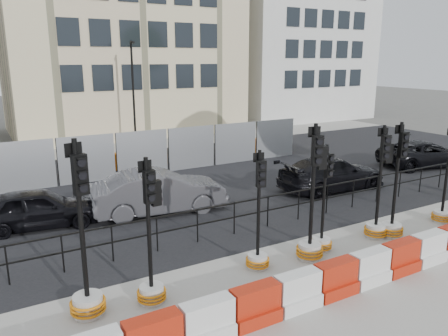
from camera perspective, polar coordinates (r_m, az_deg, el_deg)
ground at (r=12.76m, az=8.85°, el=-9.37°), size 120.00×120.00×0.00m
sidewalk_near at (r=10.84m, az=19.10°, el=-14.43°), size 40.00×6.00×0.02m
road at (r=18.40m, az=-4.84°, el=-1.82°), size 40.00×14.00×0.03m
sidewalk_far at (r=26.62m, az=-13.12°, el=2.82°), size 40.00×4.00×0.02m
building_white at (r=39.62m, az=8.74°, el=18.21°), size 12.00×9.06×16.00m
kerb_railing at (r=13.40m, az=5.76°, el=-4.95°), size 18.00×0.04×1.00m
heras_fencing at (r=21.01m, az=-6.80°, el=1.93°), size 14.33×1.72×2.00m
lamp_post_far at (r=25.38m, az=-11.75°, el=9.68°), size 0.12×0.56×6.00m
barrier_row at (r=10.79m, az=18.44°, el=-12.38°), size 15.70×0.50×0.80m
traffic_signal_a at (r=9.34m, az=-17.53°, el=-13.98°), size 0.72×0.72×3.63m
traffic_signal_b at (r=9.48m, az=-9.46°, el=-13.00°), size 0.62×0.62×3.17m
traffic_signal_c at (r=10.85m, az=4.47°, el=-10.02°), size 0.59×0.59×2.99m
traffic_signal_d at (r=11.43m, az=11.34°, el=-7.75°), size 0.70×0.70×3.54m
traffic_signal_e at (r=12.08m, az=12.73°, el=-7.84°), size 0.58×0.58×2.92m
traffic_signal_f at (r=13.30m, az=19.43°, el=-5.43°), size 0.65×0.65×3.29m
traffic_signal_g at (r=13.53m, az=21.23°, el=-5.65°), size 0.66×0.66×3.36m
traffic_signal_h at (r=15.37m, az=26.75°, el=-4.12°), size 0.61×0.61×3.10m
car_a at (r=14.49m, az=-23.09°, el=-4.85°), size 2.50×4.06×1.24m
car_b at (r=14.73m, az=-8.45°, el=-3.08°), size 2.70×4.85×1.47m
car_c at (r=17.69m, az=13.90°, el=-0.70°), size 2.26×4.69×1.31m
car_d at (r=22.98m, az=24.83°, el=1.69°), size 4.16×5.46×1.25m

